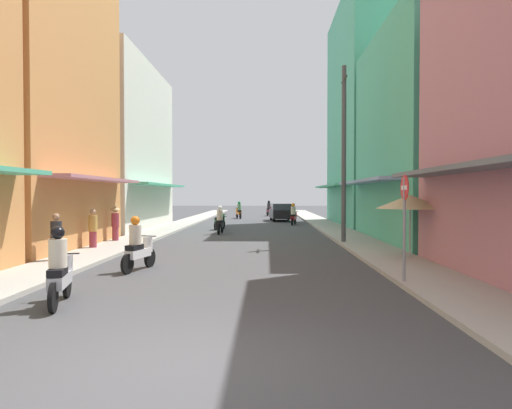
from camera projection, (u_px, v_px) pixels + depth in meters
name	position (u px, v px, depth m)	size (l,w,h in m)	color
ground_plane	(251.00, 228.00, 28.62)	(118.62, 118.62, 0.00)	#424244
sidewalk_left	(171.00, 227.00, 28.74)	(1.99, 61.92, 0.12)	#ADA89E
sidewalk_right	(331.00, 228.00, 28.49)	(1.99, 61.92, 0.12)	#ADA89E
building_left_mid	(10.00, 32.00, 17.62)	(7.05, 8.28, 17.32)	#D88C4C
building_left_far	(106.00, 148.00, 28.17)	(7.05, 11.36, 10.34)	silver
building_right_mid	(443.00, 136.00, 20.34)	(7.05, 9.94, 9.76)	#4CB28C
building_right_far	(380.00, 115.00, 31.65)	(7.05, 11.56, 15.74)	#4CB28C
motorbike_red	(294.00, 215.00, 31.97)	(0.65, 1.78, 1.58)	black
motorbike_maroon	(269.00, 209.00, 45.51)	(0.75, 1.74, 1.58)	black
motorbike_black	(220.00, 221.00, 24.65)	(0.55, 1.81, 1.58)	black
motorbike_silver	(60.00, 270.00, 8.73)	(0.65, 1.78, 1.58)	black
motorbike_green	(220.00, 221.00, 27.80)	(0.67, 1.77, 0.96)	black
motorbike_white	(139.00, 246.00, 12.71)	(0.66, 1.78, 1.58)	black
motorbike_orange	(239.00, 211.00, 40.54)	(0.72, 1.75, 1.58)	black
parked_car	(281.00, 212.00, 36.97)	(2.06, 4.22, 1.45)	black
pedestrian_foreground	(115.00, 222.00, 19.96)	(0.44, 0.44, 1.67)	#99333F
pedestrian_far	(56.00, 239.00, 13.99)	(0.34, 0.34, 1.59)	#99333F
pedestrian_midway	(93.00, 230.00, 17.34)	(0.34, 0.34, 1.62)	#99333F
vendor_umbrella	(410.00, 202.00, 14.48)	(2.20, 2.20, 2.18)	#99999E
utility_pole	(344.00, 154.00, 19.45)	(0.20, 1.20, 7.82)	#4C4C4F
street_sign_no_entry	(404.00, 214.00, 10.57)	(0.07, 0.60, 2.65)	gray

